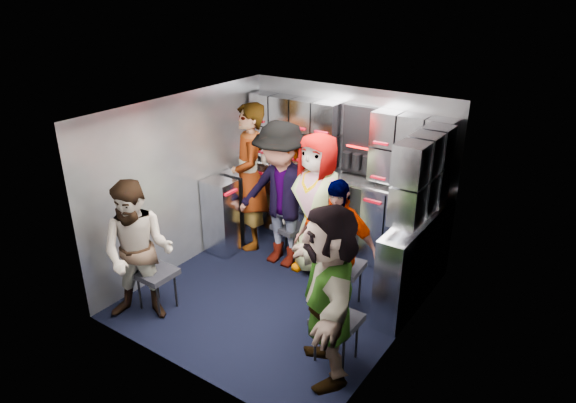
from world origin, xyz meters
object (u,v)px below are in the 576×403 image
Objects in this scene: attendant_arc_b at (281,196)px; attendant_arc_c at (317,205)px; jump_seat_near_left at (156,275)px; attendant_arc_a at (138,253)px; attendant_standing at (250,177)px; attendant_arc_e at (328,293)px; jump_seat_mid_right at (342,269)px; jump_seat_mid_left at (290,229)px; jump_seat_near_right at (337,322)px; attendant_arc_d at (335,249)px; jump_seat_center at (324,237)px.

attendant_arc_c is (0.44, 0.10, -0.04)m from attendant_arc_b.
attendant_arc_a reaches higher than jump_seat_near_left.
attendant_standing is 0.63m from attendant_arc_b.
attendant_arc_c is 1.78m from attendant_arc_e.
attendant_arc_c is at bearing 42.87° from attendant_standing.
attendant_arc_b is at bearing 31.17° from attendant_standing.
jump_seat_mid_right is 1.14m from attendant_arc_e.
attendant_arc_b reaches higher than jump_seat_mid_left.
jump_seat_near_right is 0.83m from attendant_arc_d.
attendant_standing is 1.06m from attendant_arc_c.
jump_seat_mid_left is 2.16m from attendant_arc_e.
attendant_arc_a reaches higher than jump_seat_center.
attendant_arc_d is (0.61, -0.82, 0.40)m from jump_seat_center.
jump_seat_mid_right reaches higher than jump_seat_mid_left.
jump_seat_near_left reaches higher than jump_seat_center.
jump_seat_near_left is at bearing -109.80° from attendant_arc_b.
attendant_arc_d is (1.66, -0.71, -0.20)m from attendant_standing.
jump_seat_center is 1.98m from attendant_arc_e.
jump_seat_mid_right is 0.33× the size of attendant_arc_d.
jump_seat_mid_left is 1.19m from jump_seat_mid_right.
jump_seat_mid_left is 1.33m from attendant_arc_d.
attendant_arc_a is 0.88× the size of attendant_arc_c.
jump_seat_near_left is at bearing -169.48° from jump_seat_near_right.
attendant_arc_c is at bearing 128.19° from jump_seat_near_right.
jump_seat_center is (0.97, 1.83, -0.05)m from jump_seat_near_left.
attendant_arc_d is at bearing 5.93° from attendant_arc_a.
attendant_arc_c reaches higher than jump_seat_near_right.
jump_seat_mid_right is at bearing 9.87° from attendant_arc_a.
attendant_standing is (-1.66, 0.53, 0.52)m from jump_seat_mid_right.
jump_seat_mid_right is 0.88m from attendant_arc_c.
attendant_arc_d reaches higher than jump_seat_near_left.
jump_seat_mid_left is 0.24× the size of attendant_arc_b.
jump_seat_near_right is 0.27× the size of attendant_arc_c.
attendant_arc_a is at bearing -139.18° from jump_seat_mid_right.
jump_seat_center is at bearing 124.60° from jump_seat_near_right.
attendant_arc_c is at bearing 31.07° from attendant_arc_a.
jump_seat_near_left is 0.26× the size of attendant_arc_b.
attendant_standing is at bearing 146.79° from jump_seat_near_right.
attendant_arc_b is (-1.45, 1.18, 0.49)m from jump_seat_near_right.
attendant_arc_a is at bearing -114.15° from attendant_arc_c.
attendant_arc_c is (-1.01, 1.28, 0.44)m from jump_seat_near_right.
attendant_arc_c is at bearing 59.49° from jump_seat_near_left.
jump_seat_near_right reaches higher than jump_seat_near_left.
jump_seat_mid_left is 1.99m from jump_seat_near_right.
attendant_arc_c is (0.97, 1.83, 0.10)m from attendant_arc_a.
jump_seat_mid_right is at bearing 115.81° from jump_seat_near_right.
jump_seat_mid_left is at bearing 89.12° from attendant_arc_b.
attendant_standing is (-0.08, 1.72, 0.55)m from jump_seat_near_left.
jump_seat_mid_left is at bearing -167.17° from jump_seat_center.
jump_seat_near_right is 0.31× the size of attendant_arc_a.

